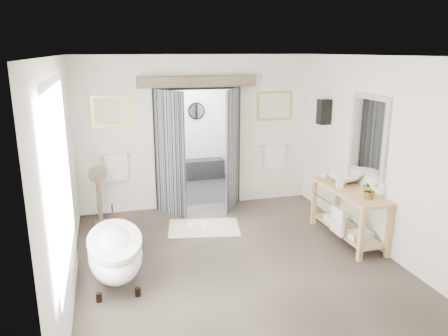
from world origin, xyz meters
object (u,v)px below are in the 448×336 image
at_px(clawfoot_tub, 115,251).
at_px(rug, 204,228).
at_px(vanity, 348,210).
at_px(basin, 344,178).

relative_size(clawfoot_tub, rug, 1.33).
xyz_separation_m(clawfoot_tub, rug, (1.51, 1.33, -0.37)).
distance_m(vanity, basin, 0.54).
bearing_deg(vanity, rug, 153.12).
bearing_deg(clawfoot_tub, rug, 41.40).
relative_size(clawfoot_tub, vanity, 0.99).
distance_m(rug, basin, 2.51).
bearing_deg(basin, vanity, -101.23).
xyz_separation_m(clawfoot_tub, basin, (3.70, 0.56, 0.57)).
height_order(clawfoot_tub, basin, basin).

